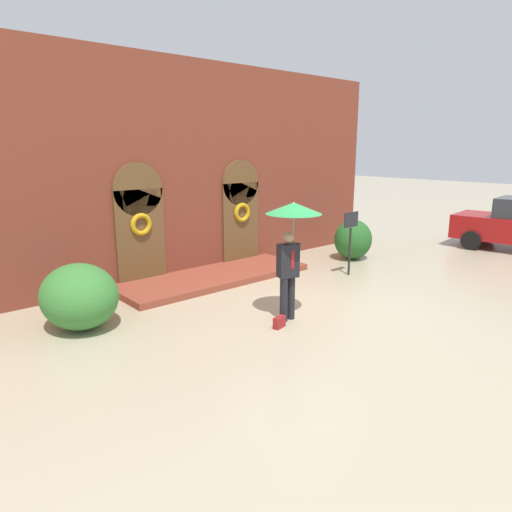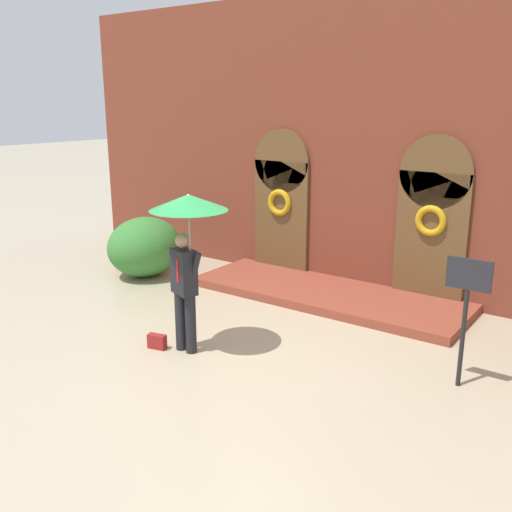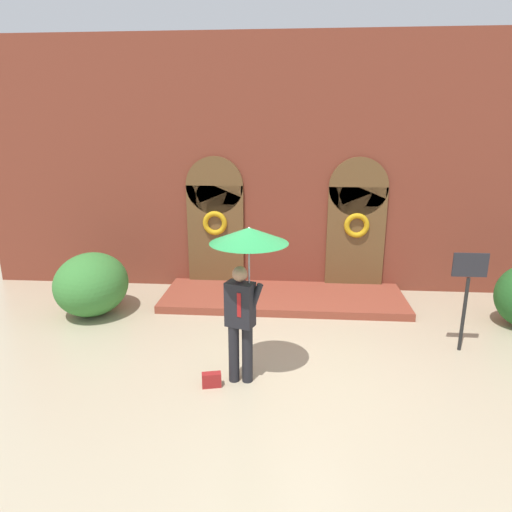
% 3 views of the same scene
% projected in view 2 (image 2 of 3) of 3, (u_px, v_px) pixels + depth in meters
% --- Properties ---
extents(ground_plane, '(80.00, 80.00, 0.00)m').
position_uv_depth(ground_plane, '(226.00, 355.00, 8.36)').
color(ground_plane, tan).
extents(building_facade, '(14.00, 2.30, 5.60)m').
position_uv_depth(building_facade, '(359.00, 151.00, 10.91)').
color(building_facade, brown).
rests_on(building_facade, ground).
extents(person_with_umbrella, '(1.10, 1.10, 2.36)m').
position_uv_depth(person_with_umbrella, '(187.00, 226.00, 7.94)').
color(person_with_umbrella, black).
rests_on(person_with_umbrella, ground).
extents(handbag, '(0.30, 0.18, 0.22)m').
position_uv_depth(handbag, '(157.00, 342.00, 8.55)').
color(handbag, maroon).
rests_on(handbag, ground).
extents(sign_post, '(0.56, 0.06, 1.72)m').
position_uv_depth(sign_post, '(466.00, 302.00, 7.16)').
color(sign_post, black).
rests_on(sign_post, ground).
extents(shrub_left, '(1.41, 1.64, 1.25)m').
position_uv_depth(shrub_left, '(145.00, 247.00, 12.00)').
color(shrub_left, '#387A33').
rests_on(shrub_left, ground).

